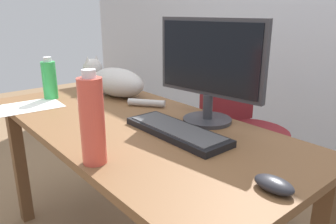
{
  "coord_description": "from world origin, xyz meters",
  "views": [
    {
      "loc": [
        1.06,
        -0.7,
        1.16
      ],
      "look_at": [
        0.14,
        0.08,
        0.77
      ],
      "focal_mm": 34.67,
      "sensor_mm": 36.0,
      "label": 1
    }
  ],
  "objects_px": {
    "cat": "(114,81)",
    "spray_bottle": "(49,80)",
    "keyboard": "(176,131)",
    "monitor": "(209,67)",
    "computer_mouse": "(274,184)",
    "water_bottle": "(92,121)",
    "office_chair": "(240,149)"
  },
  "relations": [
    {
      "from": "office_chair",
      "to": "keyboard",
      "type": "height_order",
      "value": "office_chair"
    },
    {
      "from": "keyboard",
      "to": "computer_mouse",
      "type": "distance_m",
      "value": 0.46
    },
    {
      "from": "office_chair",
      "to": "computer_mouse",
      "type": "xyz_separation_m",
      "value": [
        0.64,
        -0.73,
        0.33
      ]
    },
    {
      "from": "water_bottle",
      "to": "spray_bottle",
      "type": "xyz_separation_m",
      "value": [
        -0.82,
        0.18,
        -0.03
      ]
    },
    {
      "from": "keyboard",
      "to": "cat",
      "type": "bearing_deg",
      "value": 168.68
    },
    {
      "from": "keyboard",
      "to": "water_bottle",
      "type": "height_order",
      "value": "water_bottle"
    },
    {
      "from": "keyboard",
      "to": "monitor",
      "type": "bearing_deg",
      "value": 97.52
    },
    {
      "from": "monitor",
      "to": "cat",
      "type": "distance_m",
      "value": 0.64
    },
    {
      "from": "computer_mouse",
      "to": "spray_bottle",
      "type": "bearing_deg",
      "value": -176.01
    },
    {
      "from": "monitor",
      "to": "keyboard",
      "type": "bearing_deg",
      "value": -82.48
    },
    {
      "from": "office_chair",
      "to": "spray_bottle",
      "type": "xyz_separation_m",
      "value": [
        -0.62,
        -0.82,
        0.41
      ]
    },
    {
      "from": "keyboard",
      "to": "spray_bottle",
      "type": "distance_m",
      "value": 0.83
    },
    {
      "from": "office_chair",
      "to": "computer_mouse",
      "type": "relative_size",
      "value": 8.44
    },
    {
      "from": "cat",
      "to": "water_bottle",
      "type": "xyz_separation_m",
      "value": [
        0.66,
        -0.47,
        0.05
      ]
    },
    {
      "from": "office_chair",
      "to": "keyboard",
      "type": "distance_m",
      "value": 0.76
    },
    {
      "from": "keyboard",
      "to": "cat",
      "type": "distance_m",
      "value": 0.66
    },
    {
      "from": "office_chair",
      "to": "monitor",
      "type": "relative_size",
      "value": 1.94
    },
    {
      "from": "cat",
      "to": "computer_mouse",
      "type": "bearing_deg",
      "value": -10.32
    },
    {
      "from": "cat",
      "to": "computer_mouse",
      "type": "xyz_separation_m",
      "value": [
        1.1,
        -0.2,
        -0.06
      ]
    },
    {
      "from": "keyboard",
      "to": "computer_mouse",
      "type": "bearing_deg",
      "value": -8.89
    },
    {
      "from": "monitor",
      "to": "water_bottle",
      "type": "xyz_separation_m",
      "value": [
        0.04,
        -0.53,
        -0.09
      ]
    },
    {
      "from": "cat",
      "to": "spray_bottle",
      "type": "xyz_separation_m",
      "value": [
        -0.16,
        -0.29,
        0.02
      ]
    },
    {
      "from": "spray_bottle",
      "to": "office_chair",
      "type": "bearing_deg",
      "value": 52.93
    },
    {
      "from": "cat",
      "to": "spray_bottle",
      "type": "distance_m",
      "value": 0.33
    },
    {
      "from": "cat",
      "to": "water_bottle",
      "type": "height_order",
      "value": "water_bottle"
    },
    {
      "from": "water_bottle",
      "to": "spray_bottle",
      "type": "bearing_deg",
      "value": 167.46
    },
    {
      "from": "monitor",
      "to": "computer_mouse",
      "type": "distance_m",
      "value": 0.59
    },
    {
      "from": "office_chair",
      "to": "water_bottle",
      "type": "distance_m",
      "value": 1.11
    },
    {
      "from": "office_chair",
      "to": "keyboard",
      "type": "bearing_deg",
      "value": -73.87
    },
    {
      "from": "monitor",
      "to": "water_bottle",
      "type": "distance_m",
      "value": 0.54
    },
    {
      "from": "office_chair",
      "to": "cat",
      "type": "bearing_deg",
      "value": -130.99
    },
    {
      "from": "computer_mouse",
      "to": "spray_bottle",
      "type": "distance_m",
      "value": 1.27
    }
  ]
}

